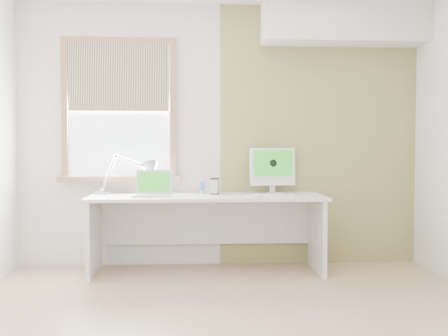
{
  "coord_description": "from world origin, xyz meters",
  "views": [
    {
      "loc": [
        -0.26,
        -3.6,
        1.19
      ],
      "look_at": [
        0.0,
        1.05,
        1.0
      ],
      "focal_mm": 42.69,
      "sensor_mm": 36.0,
      "label": 1
    }
  ],
  "objects": [
    {
      "name": "room",
      "position": [
        0.0,
        0.0,
        1.3
      ],
      "size": [
        4.04,
        3.54,
        2.64
      ],
      "color": "tan",
      "rests_on": "ground"
    },
    {
      "name": "imac",
      "position": [
        0.51,
        1.6,
        0.98
      ],
      "size": [
        0.46,
        0.18,
        0.44
      ],
      "color": "silver",
      "rests_on": "desk"
    },
    {
      "name": "desk",
      "position": [
        -0.14,
        1.44,
        0.53
      ],
      "size": [
        2.2,
        0.7,
        0.73
      ],
      "color": "silver",
      "rests_on": "room"
    },
    {
      "name": "accent_wall",
      "position": [
        1.0,
        1.74,
        1.3
      ],
      "size": [
        2.0,
        0.02,
        2.6
      ],
      "primitive_type": "cube",
      "color": "#949452",
      "rests_on": "room"
    },
    {
      "name": "mouse",
      "position": [
        0.31,
        1.17,
        0.74
      ],
      "size": [
        0.06,
        0.1,
        0.03
      ],
      "primitive_type": "ellipsoid",
      "rotation": [
        0.0,
        0.0,
        0.01
      ],
      "color": "white",
      "rests_on": "desk"
    },
    {
      "name": "phone_dock",
      "position": [
        -0.18,
        1.57,
        0.76
      ],
      "size": [
        0.07,
        0.07,
        0.12
      ],
      "color": "silver",
      "rests_on": "desk"
    },
    {
      "name": "soffit",
      "position": [
        1.2,
        1.57,
        2.4
      ],
      "size": [
        1.6,
        0.4,
        0.42
      ],
      "primitive_type": "cube",
      "color": "white",
      "rests_on": "room"
    },
    {
      "name": "keyboard",
      "position": [
        0.44,
        1.21,
        0.74
      ],
      "size": [
        0.44,
        0.12,
        0.02
      ],
      "color": "white",
      "rests_on": "desk"
    },
    {
      "name": "external_drive",
      "position": [
        -0.07,
        1.51,
        0.81
      ],
      "size": [
        0.09,
        0.13,
        0.15
      ],
      "color": "silver",
      "rests_on": "desk"
    },
    {
      "name": "desk_lamp",
      "position": [
        -0.77,
        1.59,
        0.93
      ],
      "size": [
        0.69,
        0.28,
        0.39
      ],
      "color": "silver",
      "rests_on": "desk"
    },
    {
      "name": "window",
      "position": [
        -1.0,
        1.71,
        1.54
      ],
      "size": [
        1.2,
        0.14,
        1.42
      ],
      "color": "#9A6949",
      "rests_on": "room"
    },
    {
      "name": "laptop",
      "position": [
        -0.64,
        1.35,
        0.79
      ],
      "size": [
        0.35,
        0.29,
        0.24
      ],
      "color": "silver",
      "rests_on": "desk"
    }
  ]
}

